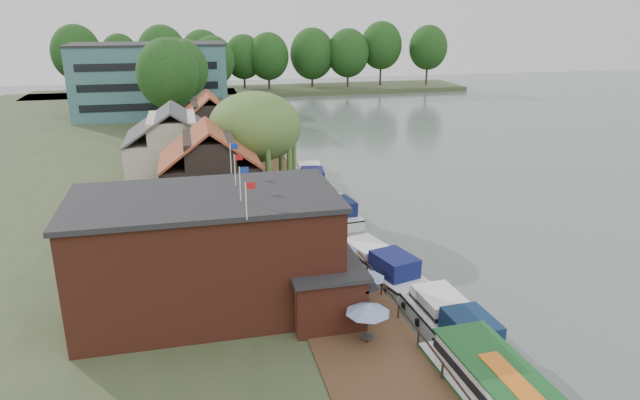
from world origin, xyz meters
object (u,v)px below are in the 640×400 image
pub (241,250)px  cottage_c (210,131)px  umbrella_4 (323,236)px  umbrella_5 (324,222)px  hotel_block (150,80)px  cottage_a (210,175)px  cottage_b (174,150)px  swan (497,360)px  umbrella_0 (367,323)px  umbrella_2 (345,281)px  cruiser_3 (311,176)px  cruiser_1 (378,261)px  umbrella_1 (365,288)px  willow (256,148)px  umbrella_3 (341,258)px  cruiser_0 (453,320)px  cruiser_2 (333,206)px

pub → cottage_c: size_ratio=2.35×
umbrella_4 → umbrella_5: (0.75, 2.95, 0.00)m
hotel_block → cottage_a: (7.00, -56.00, -1.90)m
cottage_b → swan: bearing=-62.9°
cottage_b → umbrella_0: bearing=-72.0°
cottage_c → umbrella_2: 35.57m
cruiser_3 → pub: bearing=-103.4°
umbrella_2 → cruiser_1: bearing=49.9°
cruiser_1 → cottage_c: bearing=93.1°
umbrella_4 → cottage_b: bearing=120.3°
cottage_b → umbrella_1: 29.47m
cottage_b → umbrella_4: size_ratio=4.04×
willow → pub: bearing=-99.9°
umbrella_3 → umbrella_5: 7.14m
hotel_block → cruiser_0: bearing=-75.6°
umbrella_4 → umbrella_1: bearing=-86.5°
pub → cruiser_1: bearing=19.4°
pub → cottage_a: bearing=93.8°
hotel_block → umbrella_0: hotel_block is taller
cottage_a → umbrella_0: bearing=-71.4°
cottage_a → cruiser_0: size_ratio=0.83×
umbrella_3 → umbrella_5: bearing=85.7°
cruiser_1 → umbrella_3: bearing=-175.6°
cruiser_2 → cottage_b: bearing=141.7°
cruiser_1 → swan: size_ratio=23.20×
willow → cruiser_3: bearing=44.3°
cottage_c → umbrella_1: 36.91m
willow → hotel_block: bearing=102.7°
umbrella_2 → umbrella_4: bearing=86.9°
umbrella_3 → swan: bearing=-60.5°
hotel_block → cruiser_3: bearing=-67.7°
cruiser_1 → pub: bearing=-175.7°
cottage_b → umbrella_1: size_ratio=4.04×
cottage_b → willow: size_ratio=0.92×
umbrella_3 → swan: (5.95, -10.53, -2.07)m
pub → umbrella_4: pub is taller
cottage_b → cruiser_1: (14.05, -21.45, -4.01)m
umbrella_4 → umbrella_5: bearing=75.7°
willow → cruiser_3: willow is taller
cottage_b → cruiser_1: 25.95m
umbrella_0 → umbrella_5: size_ratio=1.03×
cottage_a → umbrella_1: bearing=-64.2°
umbrella_0 → cruiser_1: umbrella_0 is taller
umbrella_2 → swan: bearing=-47.6°
umbrella_0 → umbrella_3: (0.86, 8.52, 0.00)m
cruiser_0 → swan: (1.31, -2.86, -1.04)m
cottage_a → swan: size_ratio=19.55×
umbrella_3 → umbrella_5: (0.53, 7.12, 0.00)m
cottage_b → cruiser_1: cottage_b is taller
willow → cruiser_2: (6.60, -3.57, -5.06)m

